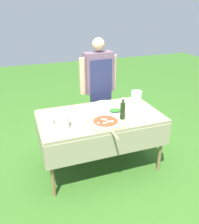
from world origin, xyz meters
TOP-DOWN VIEW (x-y plane):
  - ground_plane at (0.00, 0.00)m, footprint 12.00×12.00m
  - prep_table at (0.00, 0.00)m, footprint 1.46×0.84m
  - person_cook at (0.23, 0.69)m, footprint 0.57×0.22m
  - pizza_on_peel at (-0.01, -0.23)m, footprint 0.36×0.56m
  - oil_bottle at (0.21, -0.18)m, footprint 0.06×0.06m
  - water_bottle at (-0.45, -0.18)m, footprint 0.07×0.07m
  - herb_container at (0.20, 0.01)m, footprint 0.19×0.16m
  - mixing_tub at (0.63, 0.27)m, footprint 0.14×0.14m
  - plate_stack at (0.15, 0.24)m, footprint 0.27×0.27m
  - sauce_jar at (-0.59, -0.04)m, footprint 0.08×0.08m

SIDE VIEW (x-z plane):
  - ground_plane at x=0.00m, z-range 0.00..0.00m
  - prep_table at x=0.00m, z-range 0.29..1.01m
  - plate_stack at x=0.15m, z-range 0.73..0.75m
  - pizza_on_peel at x=-0.01m, z-range 0.71..0.77m
  - herb_container at x=0.20m, z-range 0.73..0.77m
  - sauce_jar at x=-0.59m, z-range 0.72..0.80m
  - mixing_tub at x=0.63m, z-range 0.73..0.86m
  - oil_bottle at x=0.21m, z-range 0.70..0.96m
  - water_bottle at x=-0.45m, z-range 0.72..0.95m
  - person_cook at x=0.23m, z-range 0.14..1.66m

